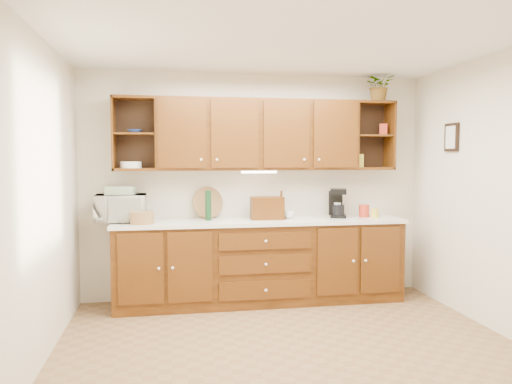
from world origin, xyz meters
name	(u,v)px	position (x,y,z in m)	size (l,w,h in m)	color
floor	(292,351)	(0.00, 0.00, 0.00)	(4.00, 4.00, 0.00)	brown
ceiling	(293,39)	(0.00, 0.00, 2.60)	(4.00, 4.00, 0.00)	white
back_wall	(256,186)	(0.00, 1.75, 1.30)	(4.00, 4.00, 0.00)	beige
left_wall	(37,202)	(-2.00, 0.00, 1.30)	(3.50, 3.50, 0.00)	beige
right_wall	(508,195)	(2.00, 0.00, 1.30)	(3.50, 3.50, 0.00)	beige
base_cabinets	(260,263)	(0.00, 1.45, 0.45)	(3.20, 0.60, 0.90)	#311705
countertop	(260,221)	(0.00, 1.44, 0.92)	(3.24, 0.64, 0.04)	silver
upper_cabinets	(259,135)	(0.01, 1.59, 1.89)	(3.20, 0.33, 0.80)	#311705
undercabinet_light	(259,172)	(0.00, 1.53, 1.47)	(0.40, 0.05, 0.03)	white
framed_picture	(452,137)	(1.98, 0.90, 1.85)	(0.03, 0.24, 0.30)	black
wicker_basket	(142,218)	(-1.29, 1.32, 1.00)	(0.24, 0.24, 0.13)	brown
microwave	(121,208)	(-1.52, 1.52, 1.09)	(0.54, 0.36, 0.30)	beige
towel_stack	(121,190)	(-1.52, 1.52, 1.28)	(0.30, 0.22, 0.09)	#C4C05C
wine_bottle	(208,205)	(-0.58, 1.48, 1.11)	(0.07, 0.07, 0.33)	black
woven_tray	(208,217)	(-0.57, 1.69, 0.95)	(0.36, 0.36, 0.02)	brown
bread_box	(267,208)	(0.08, 1.47, 1.07)	(0.36, 0.23, 0.25)	#311705
mug_tree	(281,214)	(0.26, 1.52, 0.99)	(0.30, 0.29, 0.32)	#311705
canister_red	(364,211)	(1.24, 1.48, 1.01)	(0.12, 0.12, 0.14)	#B12E19
canister_white	(337,210)	(0.93, 1.51, 1.03)	(0.08, 0.08, 0.17)	white
canister_yellow	(375,213)	(1.34, 1.41, 0.99)	(0.09, 0.09, 0.10)	gold
coffee_maker	(338,203)	(0.93, 1.52, 1.10)	(0.24, 0.28, 0.33)	black
bowl_stack	(135,131)	(-1.36, 1.57, 1.92)	(0.15, 0.15, 0.04)	navy
plate_stack	(131,165)	(-1.41, 1.58, 1.56)	(0.23, 0.23, 0.07)	white
pantry_box_yellow	(360,161)	(1.21, 1.56, 1.60)	(0.09, 0.07, 0.15)	gold
pantry_box_red	(383,129)	(1.50, 1.57, 1.97)	(0.09, 0.08, 0.13)	#B12E19
potted_plant	(380,86)	(1.44, 1.54, 2.47)	(0.33, 0.29, 0.37)	#999999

